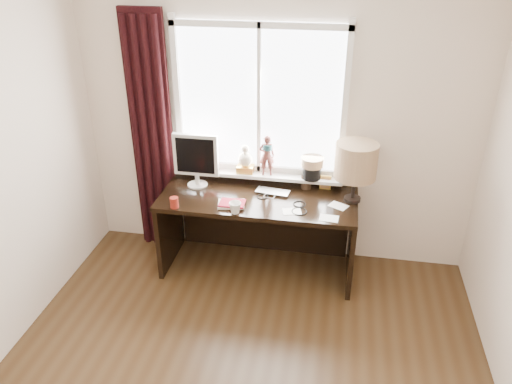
% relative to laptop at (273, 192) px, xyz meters
% --- Properties ---
extents(wall_back, '(3.50, 0.00, 2.60)m').
position_rel_laptop_xyz_m(wall_back, '(-0.02, 0.27, 0.54)').
color(wall_back, beige).
rests_on(wall_back, ground).
extents(laptop, '(0.32, 0.23, 0.02)m').
position_rel_laptop_xyz_m(laptop, '(0.00, 0.00, 0.00)').
color(laptop, silver).
rests_on(laptop, desk).
extents(mug, '(0.14, 0.13, 0.10)m').
position_rel_laptop_xyz_m(mug, '(-0.25, -0.40, 0.04)').
color(mug, white).
rests_on(mug, desk).
extents(red_cup, '(0.07, 0.07, 0.09)m').
position_rel_laptop_xyz_m(red_cup, '(-0.77, -0.40, 0.03)').
color(red_cup, maroon).
rests_on(red_cup, desk).
extents(window, '(1.52, 0.22, 1.40)m').
position_rel_laptop_xyz_m(window, '(-0.16, 0.22, 0.54)').
color(window, white).
rests_on(window, ground).
extents(curtain, '(0.38, 0.09, 2.25)m').
position_rel_laptop_xyz_m(curtain, '(-1.15, 0.18, 0.35)').
color(curtain, black).
rests_on(curtain, floor).
extents(desk, '(1.70, 0.70, 0.75)m').
position_rel_laptop_xyz_m(desk, '(-0.12, 0.00, -0.26)').
color(desk, black).
rests_on(desk, floor).
extents(monitor, '(0.40, 0.18, 0.49)m').
position_rel_laptop_xyz_m(monitor, '(-0.69, 0.02, 0.27)').
color(monitor, beige).
rests_on(monitor, desk).
extents(notebook_stack, '(0.25, 0.20, 0.03)m').
position_rel_laptop_xyz_m(notebook_stack, '(-0.31, -0.28, 0.00)').
color(notebook_stack, beige).
rests_on(notebook_stack, desk).
extents(brush_holder, '(0.09, 0.09, 0.25)m').
position_rel_laptop_xyz_m(brush_holder, '(0.28, 0.15, 0.05)').
color(brush_holder, black).
rests_on(brush_holder, desk).
extents(icon_frame, '(0.10, 0.03, 0.13)m').
position_rel_laptop_xyz_m(icon_frame, '(0.44, 0.16, 0.05)').
color(icon_frame, gold).
rests_on(icon_frame, desk).
extents(table_lamp, '(0.35, 0.35, 0.52)m').
position_rel_laptop_xyz_m(table_lamp, '(0.68, -0.02, 0.35)').
color(table_lamp, black).
rests_on(table_lamp, desk).
extents(loose_papers, '(0.55, 0.36, 0.00)m').
position_rel_laptop_xyz_m(loose_papers, '(0.42, -0.26, -0.01)').
color(loose_papers, white).
rests_on(loose_papers, desk).
extents(desk_cables, '(0.47, 0.33, 0.01)m').
position_rel_laptop_xyz_m(desk_cables, '(0.17, -0.20, -0.01)').
color(desk_cables, black).
rests_on(desk_cables, desk).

